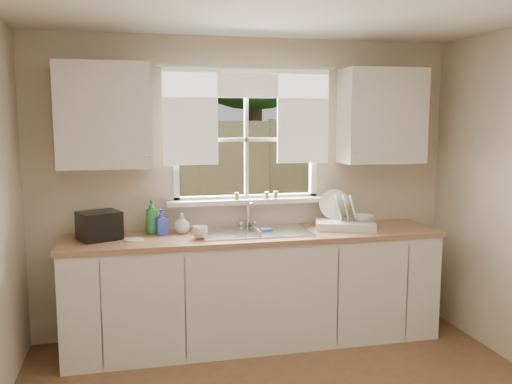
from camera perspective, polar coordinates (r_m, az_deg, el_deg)
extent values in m
cube|color=beige|center=(4.77, -0.95, -7.52)|extent=(3.60, 0.02, 1.15)
cube|color=beige|center=(4.63, -1.00, 13.89)|extent=(3.60, 0.02, 0.35)
cube|color=beige|center=(4.51, -16.13, 5.17)|extent=(1.20, 0.02, 1.00)
cube|color=beige|center=(4.99, 12.68, 5.49)|extent=(1.20, 0.02, 1.00)
cube|color=white|center=(4.67, -1.02, -0.63)|extent=(1.30, 0.06, 0.05)
cube|color=white|center=(4.63, -1.05, 11.71)|extent=(1.30, 0.06, 0.05)
cube|color=white|center=(4.54, -8.50, 5.39)|extent=(0.05, 0.06, 1.05)
cube|color=white|center=(4.78, 6.05, 5.55)|extent=(0.05, 0.06, 1.05)
cube|color=white|center=(4.62, -1.03, 5.52)|extent=(0.03, 0.04, 1.00)
cube|color=white|center=(4.62, -1.03, 5.52)|extent=(1.20, 0.04, 0.03)
cube|color=white|center=(4.61, -0.86, -0.98)|extent=(1.38, 0.14, 0.04)
cylinder|color=white|center=(4.56, -0.84, 13.03)|extent=(1.50, 0.02, 0.02)
cube|color=white|center=(4.48, -6.93, 7.95)|extent=(0.45, 0.02, 0.80)
cube|color=white|center=(4.68, 4.96, 7.97)|extent=(0.45, 0.02, 0.80)
cube|color=white|center=(4.56, -0.86, 11.15)|extent=(1.40, 0.02, 0.20)
cube|color=silver|center=(4.51, -0.09, -10.27)|extent=(3.00, 0.62, 0.87)
cube|color=#9D6F4E|center=(4.39, -0.09, -4.61)|extent=(3.04, 0.65, 0.04)
cube|color=silver|center=(4.33, -15.69, 7.74)|extent=(0.70, 0.33, 0.80)
cube|color=silver|center=(4.81, 13.12, 7.79)|extent=(0.70, 0.33, 0.80)
cube|color=beige|center=(4.90, 9.19, -1.15)|extent=(0.08, 0.01, 0.12)
cylinder|color=brown|center=(4.62, 1.13, -0.33)|extent=(0.04, 0.04, 0.06)
cylinder|color=brown|center=(4.57, -2.04, -0.43)|extent=(0.04, 0.04, 0.06)
cylinder|color=brown|center=(4.64, 2.09, -0.30)|extent=(0.04, 0.04, 0.06)
cube|color=#335421|center=(9.72, -7.09, -3.32)|extent=(20.00, 10.00, 0.02)
cube|color=olive|center=(7.62, -5.65, 0.67)|extent=(8.00, 0.10, 1.80)
cube|color=#5E1D14|center=(11.03, -14.22, 3.67)|extent=(3.00, 3.00, 2.20)
cube|color=black|center=(11.02, -14.44, 10.17)|extent=(3.20, 3.20, 0.30)
cylinder|color=#423021|center=(10.76, -0.31, 6.48)|extent=(0.36, 0.36, 3.20)
sphere|color=#214716|center=(10.98, -0.32, 19.10)|extent=(4.00, 4.00, 4.00)
cube|color=#B7B7BC|center=(4.43, -0.17, -5.29)|extent=(0.84, 0.46, 0.18)
cube|color=#B7B7BC|center=(4.41, -0.17, -4.21)|extent=(0.88, 0.50, 0.01)
cube|color=#B7B7BC|center=(4.42, -0.17, -4.53)|extent=(0.02, 0.41, 0.14)
cylinder|color=silver|center=(4.63, -0.86, -2.32)|extent=(0.03, 0.03, 0.22)
cylinder|color=silver|center=(4.54, -0.65, -1.12)|extent=(0.02, 0.18, 0.02)
sphere|color=silver|center=(4.63, -1.58, -3.32)|extent=(0.05, 0.05, 0.05)
sphere|color=silver|center=(4.66, -0.13, -3.26)|extent=(0.05, 0.05, 0.05)
cube|color=white|center=(4.65, 9.33, -3.35)|extent=(0.58, 0.50, 0.06)
cylinder|color=white|center=(4.72, 8.26, -1.30)|extent=(0.27, 0.15, 0.25)
cylinder|color=white|center=(4.62, 8.63, -1.61)|extent=(0.13, 0.23, 0.22)
cylinder|color=white|center=(4.63, 9.37, -1.62)|extent=(0.13, 0.23, 0.22)
cylinder|color=white|center=(4.63, 10.11, -1.62)|extent=(0.13, 0.23, 0.22)
imported|color=silver|center=(4.65, 11.08, -2.70)|extent=(0.21, 0.21, 0.05)
imported|color=#2D8A42|center=(4.43, -10.91, -2.56)|extent=(0.13, 0.13, 0.27)
imported|color=blue|center=(4.40, -9.95, -3.09)|extent=(0.12, 0.12, 0.20)
imported|color=#F1EBC7|center=(4.41, -7.81, -3.29)|extent=(0.16, 0.16, 0.16)
cylinder|color=beige|center=(4.23, -12.71, -4.92)|extent=(0.15, 0.15, 0.01)
imported|color=silver|center=(4.20, -5.93, -4.25)|extent=(0.15, 0.15, 0.10)
cube|color=black|center=(4.32, -16.18, -3.40)|extent=(0.37, 0.35, 0.21)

